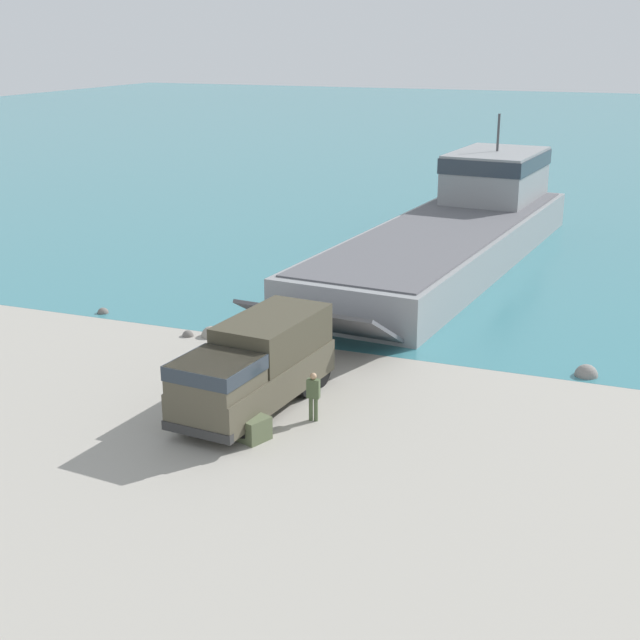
{
  "coord_description": "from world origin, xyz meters",
  "views": [
    {
      "loc": [
        13.65,
        -29.5,
        12.8
      ],
      "look_at": [
        1.35,
        1.64,
        1.97
      ],
      "focal_mm": 50.0,
      "sensor_mm": 36.0,
      "label": 1
    }
  ],
  "objects_px": {
    "military_truck": "(255,365)",
    "cargo_crate": "(254,429)",
    "landing_craft": "(460,224)",
    "soldier_on_ramp": "(313,393)"
  },
  "relations": [
    {
      "from": "landing_craft",
      "to": "soldier_on_ramp",
      "type": "height_order",
      "value": "landing_craft"
    },
    {
      "from": "military_truck",
      "to": "cargo_crate",
      "type": "bearing_deg",
      "value": 29.49
    },
    {
      "from": "landing_craft",
      "to": "soldier_on_ramp",
      "type": "bearing_deg",
      "value": -83.07
    },
    {
      "from": "landing_craft",
      "to": "military_truck",
      "type": "distance_m",
      "value": 25.21
    },
    {
      "from": "landing_craft",
      "to": "soldier_on_ramp",
      "type": "xyz_separation_m",
      "value": [
        0.85,
        -25.47,
        -0.88
      ]
    },
    {
      "from": "military_truck",
      "to": "soldier_on_ramp",
      "type": "bearing_deg",
      "value": 88.12
    },
    {
      "from": "landing_craft",
      "to": "cargo_crate",
      "type": "height_order",
      "value": "landing_craft"
    },
    {
      "from": "landing_craft",
      "to": "military_truck",
      "type": "bearing_deg",
      "value": -88.36
    },
    {
      "from": "cargo_crate",
      "to": "landing_craft",
      "type": "bearing_deg",
      "value": 89.18
    },
    {
      "from": "landing_craft",
      "to": "military_truck",
      "type": "height_order",
      "value": "landing_craft"
    }
  ]
}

